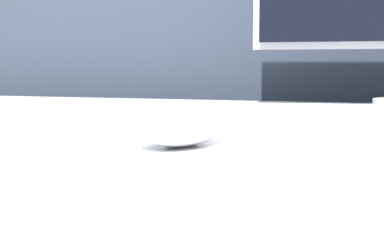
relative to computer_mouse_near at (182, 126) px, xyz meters
name	(u,v)px	position (x,y,z in m)	size (l,w,h in m)	color
partition_panel	(272,112)	(-0.02, 0.77, -0.05)	(5.00, 0.03, 1.44)	#333D4C
computer_mouse_near	(182,126)	(0.00, 0.00, 0.00)	(0.10, 0.13, 0.04)	white
keyboard	(212,115)	(-0.02, 0.18, -0.01)	(0.47, 0.20, 0.02)	white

